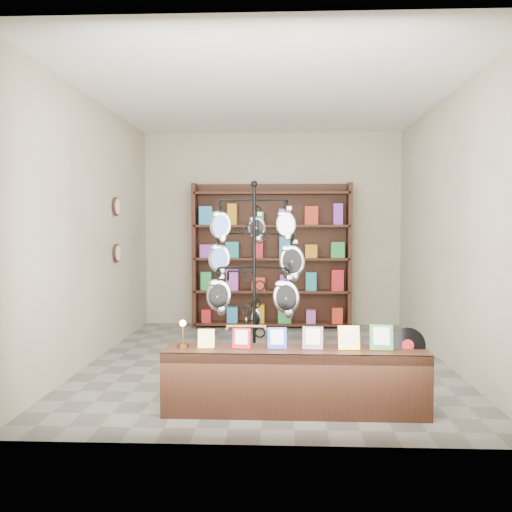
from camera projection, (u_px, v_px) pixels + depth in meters
The scene contains 6 objects.
ground at pixel (268, 361), 6.52m from camera, with size 5.00×5.00×0.00m, color slate.
room_envelope at pixel (268, 199), 6.42m from camera, with size 5.00×5.00×5.00m.
display_tree at pixel (254, 267), 5.54m from camera, with size 1.02×0.87×1.99m.
front_shelf at pixel (295, 380), 4.73m from camera, with size 2.17×0.45×0.77m.
back_shelving at pixel (272, 260), 8.75m from camera, with size 2.42×0.36×2.20m.
wall_clocks at pixel (117, 230), 7.33m from camera, with size 0.03×0.24×0.84m.
Camera 1 is at (0.15, -6.45, 1.55)m, focal length 40.00 mm.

